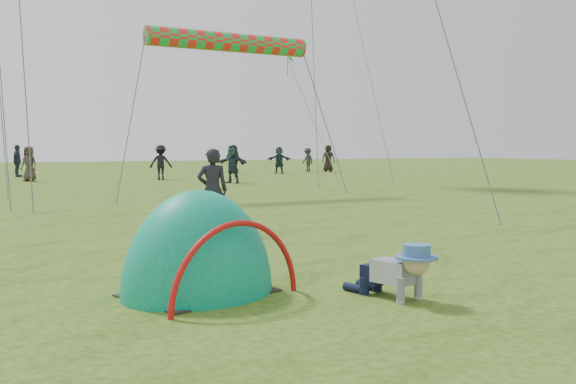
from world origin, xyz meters
name	(u,v)px	position (x,y,z in m)	size (l,w,h in m)	color
ground	(340,317)	(0.00, 0.00, 0.00)	(140.00, 140.00, 0.00)	#1B5110
crawling_toddler	(398,270)	(0.96, 0.34, 0.32)	(0.58, 0.83, 0.63)	black
popup_tent	(199,294)	(-0.84, 1.59, 0.00)	(1.80, 1.48, 2.32)	#008742
standing_adult	(212,190)	(1.24, 6.44, 0.80)	(0.59, 0.38, 1.61)	black
crowd_person_2	(233,159)	(12.97, 32.56, 0.86)	(1.00, 0.42, 1.71)	#293B41
crowd_person_3	(308,160)	(18.23, 32.13, 0.79)	(1.02, 0.59, 1.59)	#2B2B32
crowd_person_4	(29,164)	(0.31, 27.75, 0.84)	(0.82, 0.53, 1.68)	#3D332C
crowd_person_5	(233,164)	(8.29, 21.74, 0.88)	(1.63, 0.52, 1.75)	#23333D
crowd_person_8	(17,161)	(0.30, 33.00, 0.89)	(1.04, 0.43, 1.77)	#28364B
crowd_person_9	(161,162)	(6.32, 26.25, 0.87)	(1.13, 0.65, 1.74)	black
crowd_person_10	(328,158)	(19.31, 31.24, 0.89)	(0.87, 0.57, 1.79)	black
crowd_person_11	(279,160)	(15.02, 30.10, 0.83)	(1.54, 0.49, 1.67)	#24303D
rainbow_tube_kite	(229,42)	(5.38, 15.30, 5.19)	(0.64, 0.64, 5.74)	red
diamond_kite_3	(287,53)	(12.61, 24.54, 6.49)	(0.91, 0.91, 0.00)	green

